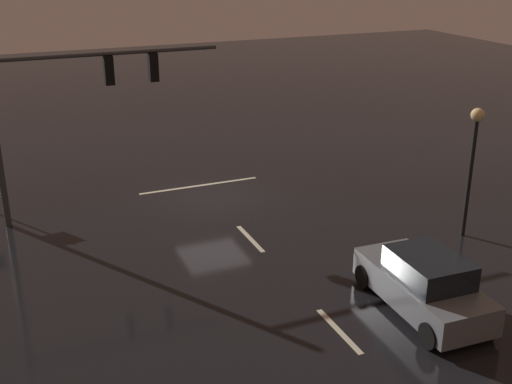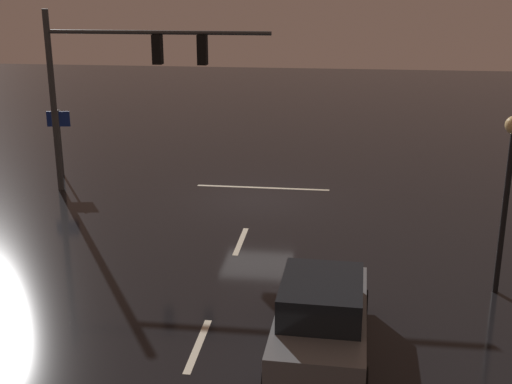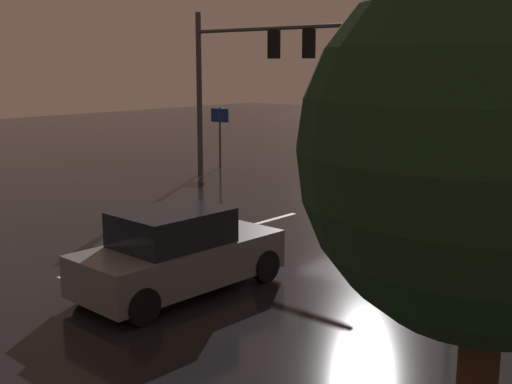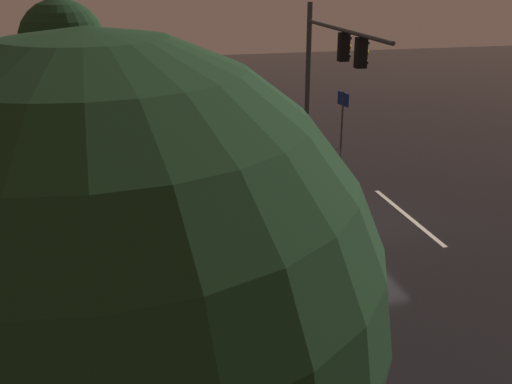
# 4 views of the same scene
# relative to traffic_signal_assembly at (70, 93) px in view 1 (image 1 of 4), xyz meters

# --- Properties ---
(ground_plane) EXTENTS (80.00, 80.00, 0.00)m
(ground_plane) POSITION_rel_traffic_signal_assembly_xyz_m (-4.87, 0.32, -4.49)
(ground_plane) COLOR black
(traffic_signal_assembly) EXTENTS (7.96, 0.47, 6.52)m
(traffic_signal_assembly) POSITION_rel_traffic_signal_assembly_xyz_m (0.00, 0.00, 0.00)
(traffic_signal_assembly) COLOR #383A3D
(traffic_signal_assembly) RESTS_ON ground_plane
(lane_dash_far) EXTENTS (0.16, 2.20, 0.01)m
(lane_dash_far) POSITION_rel_traffic_signal_assembly_xyz_m (-4.87, 4.32, -4.49)
(lane_dash_far) COLOR beige
(lane_dash_far) RESTS_ON ground_plane
(lane_dash_mid) EXTENTS (0.16, 2.20, 0.01)m
(lane_dash_mid) POSITION_rel_traffic_signal_assembly_xyz_m (-4.87, 10.32, -4.49)
(lane_dash_mid) COLOR beige
(lane_dash_mid) RESTS_ON ground_plane
(stop_bar) EXTENTS (5.00, 0.16, 0.01)m
(stop_bar) POSITION_rel_traffic_signal_assembly_xyz_m (-4.87, -1.19, -4.49)
(stop_bar) COLOR beige
(stop_bar) RESTS_ON ground_plane
(car_approaching) EXTENTS (2.02, 4.42, 1.70)m
(car_approaching) POSITION_rel_traffic_signal_assembly_xyz_m (-7.44, 10.28, -3.69)
(car_approaching) COLOR slate
(car_approaching) RESTS_ON ground_plane
(street_lamp_left_kerb) EXTENTS (0.44, 0.44, 4.43)m
(street_lamp_left_kerb) POSITION_rel_traffic_signal_assembly_xyz_m (-11.65, 6.86, -1.34)
(street_lamp_left_kerb) COLOR black
(street_lamp_left_kerb) RESTS_ON ground_plane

